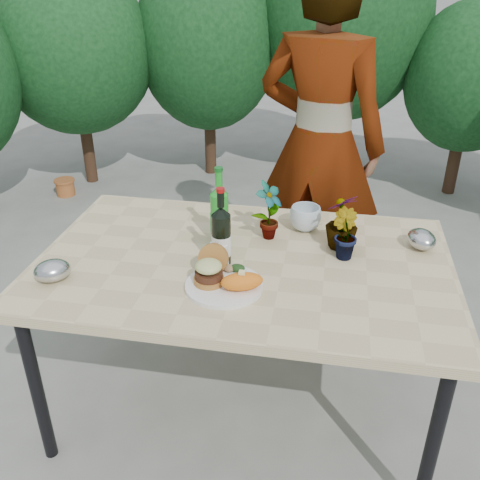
% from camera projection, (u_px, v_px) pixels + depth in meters
% --- Properties ---
extents(ground, '(80.00, 80.00, 0.00)m').
position_uv_depth(ground, '(243.00, 402.00, 2.43)').
color(ground, slate).
rests_on(ground, ground).
extents(patio_table, '(1.60, 1.00, 0.75)m').
position_uv_depth(patio_table, '(244.00, 272.00, 2.10)').
color(patio_table, beige).
rests_on(patio_table, ground).
extents(shrub_hedge, '(6.81, 5.12, 2.21)m').
position_uv_depth(shrub_hedge, '(321.00, 74.00, 3.31)').
color(shrub_hedge, '#382316').
rests_on(shrub_hedge, ground).
extents(dinner_plate, '(0.28, 0.28, 0.01)m').
position_uv_depth(dinner_plate, '(224.00, 286.00, 1.90)').
color(dinner_plate, white).
rests_on(dinner_plate, patio_table).
extents(burger_stack, '(0.11, 0.16, 0.11)m').
position_uv_depth(burger_stack, '(210.00, 269.00, 1.90)').
color(burger_stack, '#B7722D').
rests_on(burger_stack, dinner_plate).
extents(sweet_potato, '(0.17, 0.12, 0.06)m').
position_uv_depth(sweet_potato, '(242.00, 281.00, 1.86)').
color(sweet_potato, orange).
rests_on(sweet_potato, dinner_plate).
extents(grilled_veg, '(0.08, 0.05, 0.03)m').
position_uv_depth(grilled_veg, '(234.00, 268.00, 1.97)').
color(grilled_veg, olive).
rests_on(grilled_veg, dinner_plate).
extents(wine_bottle, '(0.08, 0.08, 0.31)m').
position_uv_depth(wine_bottle, '(221.00, 237.00, 2.00)').
color(wine_bottle, black).
rests_on(wine_bottle, patio_table).
extents(sparkling_water, '(0.08, 0.08, 0.32)m').
position_uv_depth(sparkling_water, '(220.00, 215.00, 2.17)').
color(sparkling_water, '#1B9523').
rests_on(sparkling_water, patio_table).
extents(plastic_cup, '(0.07, 0.07, 0.09)m').
position_uv_depth(plastic_cup, '(219.00, 255.00, 2.02)').
color(plastic_cup, white).
rests_on(plastic_cup, patio_table).
extents(seedling_left, '(0.15, 0.16, 0.25)m').
position_uv_depth(seedling_left, '(269.00, 211.00, 2.18)').
color(seedling_left, '#23541C').
rests_on(seedling_left, patio_table).
extents(seedling_mid, '(0.14, 0.14, 0.20)m').
position_uv_depth(seedling_mid, '(344.00, 234.00, 2.05)').
color(seedling_mid, '#24541C').
rests_on(seedling_mid, patio_table).
extents(seedling_right, '(0.18, 0.18, 0.23)m').
position_uv_depth(seedling_right, '(342.00, 222.00, 2.12)').
color(seedling_right, '#24581E').
rests_on(seedling_right, patio_table).
extents(blue_bowl, '(0.17, 0.17, 0.11)m').
position_uv_depth(blue_bowl, '(305.00, 218.00, 2.28)').
color(blue_bowl, silver).
rests_on(blue_bowl, patio_table).
extents(foil_packet_left, '(0.17, 0.16, 0.08)m').
position_uv_depth(foil_packet_left, '(52.00, 270.00, 1.93)').
color(foil_packet_left, '#ADAFB4').
rests_on(foil_packet_left, patio_table).
extents(foil_packet_right, '(0.15, 0.16, 0.08)m').
position_uv_depth(foil_packet_right, '(421.00, 239.00, 2.15)').
color(foil_packet_right, '#AFB1B6').
rests_on(foil_packet_right, patio_table).
extents(person, '(0.76, 0.60, 1.85)m').
position_uv_depth(person, '(320.00, 145.00, 2.76)').
color(person, '#8B6245').
rests_on(person, ground).
extents(terracotta_pot, '(0.17, 0.17, 0.14)m').
position_uv_depth(terracotta_pot, '(65.00, 187.00, 4.48)').
color(terracotta_pot, '#AE5D2C').
rests_on(terracotta_pot, ground).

